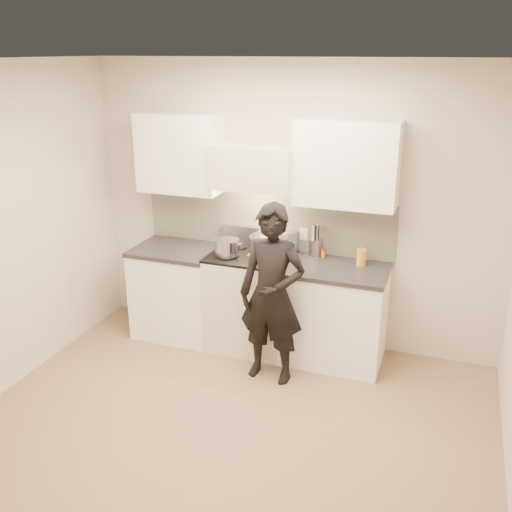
% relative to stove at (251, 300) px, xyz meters
% --- Properties ---
extents(ground_plane, '(4.00, 4.00, 0.00)m').
position_rel_stove_xyz_m(ground_plane, '(0.30, -1.42, -0.47)').
color(ground_plane, '#81664A').
extents(room_shell, '(4.04, 3.54, 2.70)m').
position_rel_stove_xyz_m(room_shell, '(0.24, -1.05, 1.12)').
color(room_shell, beige).
rests_on(room_shell, ground).
extents(stove, '(0.76, 0.65, 0.96)m').
position_rel_stove_xyz_m(stove, '(0.00, 0.00, 0.00)').
color(stove, beige).
rests_on(stove, ground).
extents(counter_right, '(0.92, 0.67, 0.92)m').
position_rel_stove_xyz_m(counter_right, '(0.83, 0.00, -0.01)').
color(counter_right, white).
rests_on(counter_right, ground).
extents(counter_left, '(0.82, 0.67, 0.92)m').
position_rel_stove_xyz_m(counter_left, '(-0.78, 0.00, -0.01)').
color(counter_left, white).
rests_on(counter_left, ground).
extents(wok, '(0.36, 0.44, 0.29)m').
position_rel_stove_xyz_m(wok, '(0.14, 0.11, 0.58)').
color(wok, silver).
rests_on(wok, stove).
extents(stock_pot, '(0.32, 0.26, 0.15)m').
position_rel_stove_xyz_m(stock_pot, '(-0.18, -0.12, 0.56)').
color(stock_pot, silver).
rests_on(stock_pot, stove).
extents(utensil_crock, '(0.11, 0.11, 0.30)m').
position_rel_stove_xyz_m(utensil_crock, '(0.56, 0.25, 0.54)').
color(utensil_crock, '#ACACAE').
rests_on(utensil_crock, counter_right).
extents(spice_jar, '(0.04, 0.04, 0.09)m').
position_rel_stove_xyz_m(spice_jar, '(0.65, 0.22, 0.49)').
color(spice_jar, orange).
rests_on(spice_jar, counter_right).
extents(oil_glass, '(0.09, 0.09, 0.15)m').
position_rel_stove_xyz_m(oil_glass, '(1.02, 0.13, 0.52)').
color(oil_glass, gold).
rests_on(oil_glass, counter_right).
extents(person, '(0.60, 0.41, 1.59)m').
position_rel_stove_xyz_m(person, '(0.38, -0.50, 0.32)').
color(person, black).
rests_on(person, ground).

